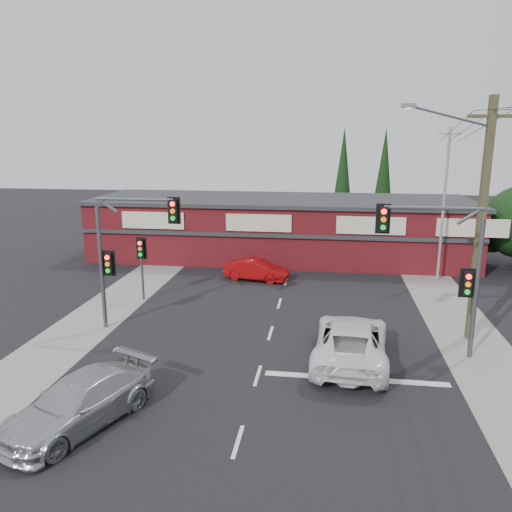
# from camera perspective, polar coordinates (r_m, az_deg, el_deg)

# --- Properties ---
(ground) EXTENTS (120.00, 120.00, 0.00)m
(ground) POSITION_cam_1_polar(r_m,az_deg,el_deg) (20.09, 0.90, -11.31)
(ground) COLOR black
(ground) RESTS_ON ground
(road_strip) EXTENTS (14.00, 70.00, 0.01)m
(road_strip) POSITION_cam_1_polar(r_m,az_deg,el_deg) (24.69, 2.37, -6.48)
(road_strip) COLOR black
(road_strip) RESTS_ON ground
(verge_left) EXTENTS (3.00, 70.00, 0.02)m
(verge_left) POSITION_cam_1_polar(r_m,az_deg,el_deg) (26.85, -16.07, -5.35)
(verge_left) COLOR gray
(verge_left) RESTS_ON ground
(verge_right) EXTENTS (3.00, 70.00, 0.02)m
(verge_right) POSITION_cam_1_polar(r_m,az_deg,el_deg) (25.36, 22.00, -6.93)
(verge_right) COLOR gray
(verge_right) RESTS_ON ground
(stop_line) EXTENTS (6.50, 0.35, 0.01)m
(stop_line) POSITION_cam_1_polar(r_m,az_deg,el_deg) (18.65, 11.33, -13.60)
(stop_line) COLOR silver
(stop_line) RESTS_ON ground
(white_suv) EXTENTS (3.13, 6.03, 1.63)m
(white_suv) POSITION_cam_1_polar(r_m,az_deg,el_deg) (19.71, 10.80, -9.49)
(white_suv) COLOR white
(white_suv) RESTS_ON ground
(silver_suv) EXTENTS (3.83, 5.44, 1.46)m
(silver_suv) POSITION_cam_1_polar(r_m,az_deg,el_deg) (16.33, -19.48, -15.44)
(silver_suv) COLOR #ADB0B2
(silver_suv) RESTS_ON ground
(red_sedan) EXTENTS (4.04, 2.13, 1.27)m
(red_sedan) POSITION_cam_1_polar(r_m,az_deg,el_deg) (30.04, 0.06, -1.58)
(red_sedan) COLOR #9D090B
(red_sedan) RESTS_ON ground
(lane_dashes) EXTENTS (0.12, 42.26, 0.01)m
(lane_dashes) POSITION_cam_1_polar(r_m,az_deg,el_deg) (22.21, 1.67, -8.78)
(lane_dashes) COLOR silver
(lane_dashes) RESTS_ON ground
(shop_building) EXTENTS (27.30, 8.40, 4.22)m
(shop_building) POSITION_cam_1_polar(r_m,az_deg,el_deg) (35.80, 2.77, 3.31)
(shop_building) COLOR #4C0F14
(shop_building) RESTS_ON ground
(conifer_near) EXTENTS (1.80, 1.80, 9.25)m
(conifer_near) POSITION_cam_1_polar(r_m,az_deg,el_deg) (42.23, 9.91, 9.24)
(conifer_near) COLOR #2D2116
(conifer_near) RESTS_ON ground
(conifer_far) EXTENTS (1.80, 1.80, 9.25)m
(conifer_far) POSITION_cam_1_polar(r_m,az_deg,el_deg) (44.46, 14.41, 9.23)
(conifer_far) COLOR #2D2116
(conifer_far) RESTS_ON ground
(traffic_mast_left) EXTENTS (3.77, 0.27, 5.97)m
(traffic_mast_left) POSITION_cam_1_polar(r_m,az_deg,el_deg) (22.37, -14.95, 1.42)
(traffic_mast_left) COLOR #47494C
(traffic_mast_left) RESTS_ON ground
(traffic_mast_right) EXTENTS (3.96, 0.27, 5.97)m
(traffic_mast_right) POSITION_cam_1_polar(r_m,az_deg,el_deg) (20.15, 21.06, -0.27)
(traffic_mast_right) COLOR #47494C
(traffic_mast_right) RESTS_ON ground
(pedestal_signal) EXTENTS (0.55, 0.27, 3.38)m
(pedestal_signal) POSITION_cam_1_polar(r_m,az_deg,el_deg) (26.60, -12.97, 0.03)
(pedestal_signal) COLOR #47494C
(pedestal_signal) RESTS_ON ground
(utility_pole) EXTENTS (4.38, 0.59, 10.00)m
(utility_pole) POSITION_cam_1_polar(r_m,az_deg,el_deg) (22.16, 24.07, 4.45)
(utility_pole) COLOR #4A4829
(utility_pole) RESTS_ON ground
(steel_pole) EXTENTS (1.20, 0.16, 9.00)m
(steel_pole) POSITION_cam_1_polar(r_m,az_deg,el_deg) (31.07, 20.68, 5.71)
(steel_pole) COLOR gray
(steel_pole) RESTS_ON ground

